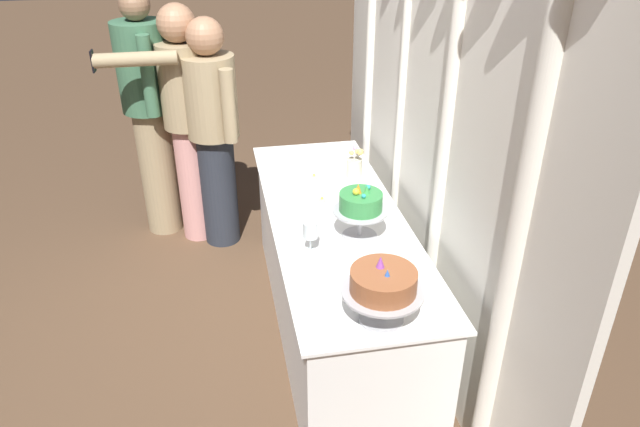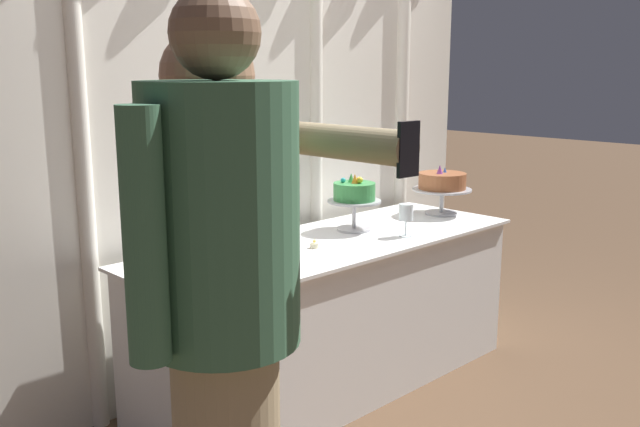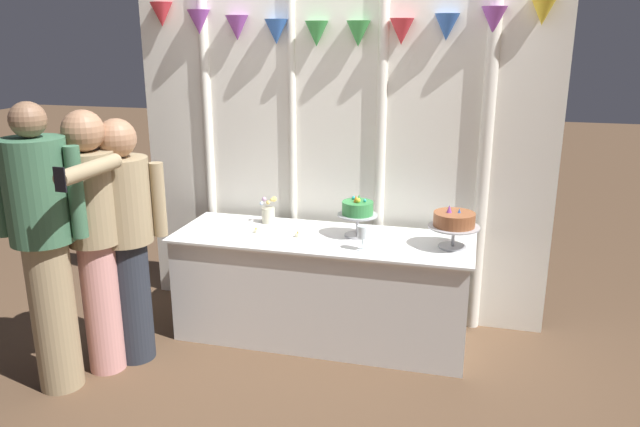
{
  "view_description": "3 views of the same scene",
  "coord_description": "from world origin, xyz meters",
  "px_view_note": "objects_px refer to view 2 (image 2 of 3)",
  "views": [
    {
      "loc": [
        2.58,
        -0.47,
        2.2
      ],
      "look_at": [
        0.08,
        0.0,
        0.79
      ],
      "focal_mm": 33.15,
      "sensor_mm": 36.0,
      "label": 1
    },
    {
      "loc": [
        -2.19,
        -2.08,
        1.5
      ],
      "look_at": [
        -0.17,
        0.01,
        0.89
      ],
      "focal_mm": 38.78,
      "sensor_mm": 36.0,
      "label": 2
    },
    {
      "loc": [
        0.95,
        -3.57,
        1.99
      ],
      "look_at": [
        0.0,
        0.03,
        0.9
      ],
      "focal_mm": 34.2,
      "sensor_mm": 36.0,
      "label": 3
    }
  ],
  "objects_px": {
    "tealight_far_left": "(261,257)",
    "guest_man_pink_jacket": "(211,299)",
    "guest_girl_blue_dress": "(217,300)",
    "cake_table": "(332,314)",
    "wine_glass": "(406,213)",
    "cake_display_nearleft": "(354,195)",
    "tealight_near_left": "(314,245)",
    "cake_display_nearright": "(442,184)",
    "flower_vase": "(227,234)",
    "guest_man_dark_suit": "(224,336)"
  },
  "relations": [
    {
      "from": "tealight_far_left",
      "to": "guest_man_dark_suit",
      "type": "distance_m",
      "value": 1.31
    },
    {
      "from": "cake_display_nearleft",
      "to": "guest_man_dark_suit",
      "type": "relative_size",
      "value": 0.17
    },
    {
      "from": "tealight_far_left",
      "to": "guest_girl_blue_dress",
      "type": "bearing_deg",
      "value": -135.71
    },
    {
      "from": "cake_display_nearleft",
      "to": "guest_man_pink_jacket",
      "type": "distance_m",
      "value": 1.46
    },
    {
      "from": "cake_display_nearright",
      "to": "tealight_near_left",
      "type": "height_order",
      "value": "cake_display_nearright"
    },
    {
      "from": "cake_display_nearright",
      "to": "tealight_near_left",
      "type": "bearing_deg",
      "value": -177.49
    },
    {
      "from": "cake_table",
      "to": "cake_display_nearleft",
      "type": "xyz_separation_m",
      "value": [
        0.22,
        0.07,
        0.53
      ]
    },
    {
      "from": "cake_display_nearright",
      "to": "guest_man_pink_jacket",
      "type": "bearing_deg",
      "value": -163.2
    },
    {
      "from": "guest_girl_blue_dress",
      "to": "guest_man_dark_suit",
      "type": "distance_m",
      "value": 0.28
    },
    {
      "from": "cake_display_nearleft",
      "to": "cake_table",
      "type": "bearing_deg",
      "value": -162.66
    },
    {
      "from": "cake_display_nearleft",
      "to": "wine_glass",
      "type": "height_order",
      "value": "cake_display_nearleft"
    },
    {
      "from": "cake_table",
      "to": "flower_vase",
      "type": "distance_m",
      "value": 0.65
    },
    {
      "from": "cake_display_nearleft",
      "to": "tealight_near_left",
      "type": "distance_m",
      "value": 0.42
    },
    {
      "from": "guest_man_pink_jacket",
      "to": "guest_girl_blue_dress",
      "type": "height_order",
      "value": "guest_girl_blue_dress"
    },
    {
      "from": "flower_vase",
      "to": "guest_man_pink_jacket",
      "type": "bearing_deg",
      "value": -129.21
    },
    {
      "from": "cake_display_nearright",
      "to": "wine_glass",
      "type": "height_order",
      "value": "cake_display_nearright"
    },
    {
      "from": "cake_table",
      "to": "guest_man_pink_jacket",
      "type": "relative_size",
      "value": 1.28
    },
    {
      "from": "tealight_far_left",
      "to": "cake_display_nearleft",
      "type": "bearing_deg",
      "value": 8.73
    },
    {
      "from": "cake_display_nearleft",
      "to": "tealight_far_left",
      "type": "bearing_deg",
      "value": -171.27
    },
    {
      "from": "wine_glass",
      "to": "flower_vase",
      "type": "bearing_deg",
      "value": 152.47
    },
    {
      "from": "flower_vase",
      "to": "wine_glass",
      "type": "bearing_deg",
      "value": -27.53
    },
    {
      "from": "flower_vase",
      "to": "guest_girl_blue_dress",
      "type": "distance_m",
      "value": 1.21
    },
    {
      "from": "cake_display_nearleft",
      "to": "tealight_far_left",
      "type": "relative_size",
      "value": 7.51
    },
    {
      "from": "wine_glass",
      "to": "guest_man_dark_suit",
      "type": "relative_size",
      "value": 0.09
    },
    {
      "from": "guest_man_pink_jacket",
      "to": "guest_girl_blue_dress",
      "type": "distance_m",
      "value": 0.21
    },
    {
      "from": "tealight_near_left",
      "to": "cake_table",
      "type": "bearing_deg",
      "value": 15.66
    },
    {
      "from": "wine_glass",
      "to": "guest_girl_blue_dress",
      "type": "distance_m",
      "value": 1.59
    },
    {
      "from": "cake_display_nearleft",
      "to": "tealight_far_left",
      "type": "xyz_separation_m",
      "value": [
        -0.67,
        -0.1,
        -0.16
      ]
    },
    {
      "from": "tealight_far_left",
      "to": "tealight_near_left",
      "type": "relative_size",
      "value": 0.94
    },
    {
      "from": "cake_display_nearleft",
      "to": "guest_girl_blue_dress",
      "type": "height_order",
      "value": "guest_girl_blue_dress"
    },
    {
      "from": "cake_display_nearright",
      "to": "guest_girl_blue_dress",
      "type": "relative_size",
      "value": 0.2
    },
    {
      "from": "cake_display_nearleft",
      "to": "wine_glass",
      "type": "relative_size",
      "value": 1.81
    },
    {
      "from": "cake_display_nearright",
      "to": "cake_table",
      "type": "bearing_deg",
      "value": -179.99
    },
    {
      "from": "flower_vase",
      "to": "guest_man_pink_jacket",
      "type": "xyz_separation_m",
      "value": [
        -0.64,
        -0.78,
        0.05
      ]
    },
    {
      "from": "cake_display_nearright",
      "to": "guest_girl_blue_dress",
      "type": "height_order",
      "value": "guest_girl_blue_dress"
    },
    {
      "from": "tealight_far_left",
      "to": "guest_man_pink_jacket",
      "type": "bearing_deg",
      "value": -139.32
    },
    {
      "from": "cake_table",
      "to": "guest_girl_blue_dress",
      "type": "xyz_separation_m",
      "value": [
        -1.18,
        -0.75,
        0.54
      ]
    },
    {
      "from": "cake_display_nearright",
      "to": "guest_man_dark_suit",
      "type": "distance_m",
      "value": 2.38
    },
    {
      "from": "cake_display_nearleft",
      "to": "flower_vase",
      "type": "relative_size",
      "value": 1.51
    },
    {
      "from": "wine_glass",
      "to": "guest_man_pink_jacket",
      "type": "bearing_deg",
      "value": -164.16
    },
    {
      "from": "guest_man_dark_suit",
      "to": "tealight_near_left",
      "type": "bearing_deg",
      "value": 38.71
    },
    {
      "from": "cake_display_nearleft",
      "to": "guest_man_pink_jacket",
      "type": "height_order",
      "value": "guest_man_pink_jacket"
    },
    {
      "from": "tealight_far_left",
      "to": "tealight_near_left",
      "type": "height_order",
      "value": "tealight_near_left"
    },
    {
      "from": "tealight_far_left",
      "to": "guest_man_pink_jacket",
      "type": "xyz_separation_m",
      "value": [
        -0.64,
        -0.55,
        0.11
      ]
    },
    {
      "from": "wine_glass",
      "to": "tealight_far_left",
      "type": "bearing_deg",
      "value": 168.53
    },
    {
      "from": "cake_display_nearleft",
      "to": "tealight_near_left",
      "type": "height_order",
      "value": "cake_display_nearleft"
    },
    {
      "from": "cake_display_nearright",
      "to": "guest_man_dark_suit",
      "type": "bearing_deg",
      "value": -155.57
    },
    {
      "from": "guest_man_dark_suit",
      "to": "wine_glass",
      "type": "bearing_deg",
      "value": 26.05
    },
    {
      "from": "cake_display_nearleft",
      "to": "flower_vase",
      "type": "xyz_separation_m",
      "value": [
        -0.66,
        0.13,
        -0.1
      ]
    },
    {
      "from": "cake_table",
      "to": "wine_glass",
      "type": "relative_size",
      "value": 12.65
    }
  ]
}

